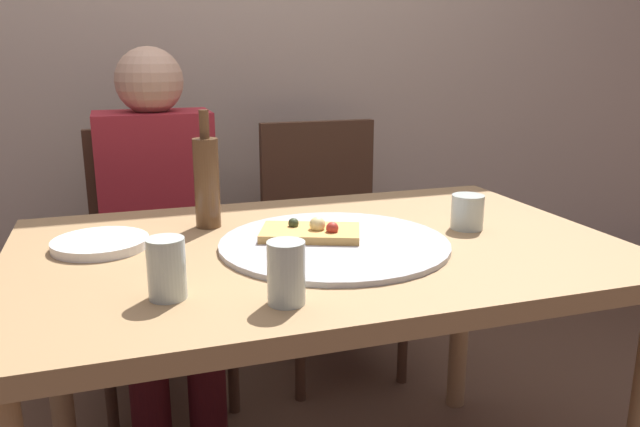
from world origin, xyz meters
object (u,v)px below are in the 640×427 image
pizza_tray (334,244)px  plate_stack (100,243)px  tumbler_far (286,273)px  wine_glass (468,212)px  wine_bottle (207,181)px  pizza_slice_last (311,232)px  dining_table (319,279)px  chair_left (159,245)px  tumbler_near (167,268)px  guest_in_sweater (160,220)px  chair_right (328,229)px

pizza_tray → plate_stack: size_ratio=2.46×
tumbler_far → wine_glass: size_ratio=1.32×
wine_bottle → plate_stack: wine_bottle is taller
pizza_slice_last → wine_bottle: wine_bottle is taller
dining_table → chair_left: chair_left is taller
tumbler_near → tumbler_far: 0.21m
wine_bottle → guest_in_sweater: 0.52m
pizza_tray → chair_left: size_ratio=0.56×
chair_left → chair_right: size_ratio=1.00×
pizza_slice_last → chair_right: size_ratio=0.28×
pizza_tray → wine_glass: wine_glass is taller
dining_table → pizza_slice_last: 0.11m
dining_table → wine_bottle: bearing=134.9°
dining_table → guest_in_sweater: bearing=113.7°
wine_bottle → tumbler_far: (0.05, -0.52, -0.06)m
dining_table → pizza_tray: size_ratio=2.63×
dining_table → wine_glass: bearing=-0.1°
chair_left → wine_bottle: bearing=97.9°
tumbler_near → guest_in_sweater: 0.91m
wine_bottle → chair_left: 0.71m
wine_bottle → dining_table: bearing=-45.1°
pizza_tray → guest_in_sweater: 0.79m
tumbler_far → chair_left: chair_left is taller
wine_glass → plate_stack: size_ratio=0.40×
plate_stack → chair_right: chair_right is taller
dining_table → tumbler_far: 0.37m
wine_bottle → chair_right: size_ratio=0.32×
pizza_tray → tumbler_near: (-0.37, -0.19, 0.05)m
dining_table → chair_left: 0.89m
wine_glass → guest_in_sweater: bearing=134.8°
wine_bottle → tumbler_near: wine_bottle is taller
guest_in_sweater → wine_glass: bearing=134.8°
pizza_tray → wine_bottle: 0.36m
tumbler_near → wine_bottle: bearing=72.7°
plate_stack → guest_in_sweater: guest_in_sweater is taller
wine_bottle → wine_glass: (0.59, -0.22, -0.07)m
plate_stack → dining_table: bearing=-14.2°
tumbler_near → chair_right: bearing=58.0°
tumbler_far → tumbler_near: bearing=155.2°
pizza_slice_last → wine_glass: wine_glass is taller
pizza_tray → chair_left: 0.95m
dining_table → tumbler_far: tumbler_far is taller
chair_left → pizza_slice_last: bearing=109.4°
plate_stack → tumbler_near: bearing=-71.3°
chair_left → pizza_tray: bearing=110.6°
tumbler_far → plate_stack: 0.53m
dining_table → wine_glass: (0.38, -0.00, 0.13)m
chair_right → wine_bottle: bearing=49.7°
guest_in_sweater → pizza_tray: bearing=114.5°
dining_table → guest_in_sweater: 0.74m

